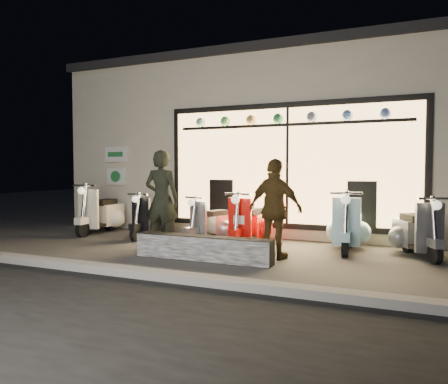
# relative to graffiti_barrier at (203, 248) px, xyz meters

# --- Properties ---
(ground) EXTENTS (40.00, 40.00, 0.00)m
(ground) POSITION_rel_graffiti_barrier_xyz_m (-0.11, 0.65, -0.20)
(ground) COLOR #383533
(ground) RESTS_ON ground
(kerb) EXTENTS (40.00, 0.25, 0.12)m
(kerb) POSITION_rel_graffiti_barrier_xyz_m (-0.11, -1.35, -0.14)
(kerb) COLOR slate
(kerb) RESTS_ON ground
(shop_building) EXTENTS (10.20, 6.23, 4.20)m
(shop_building) POSITION_rel_graffiti_barrier_xyz_m (-0.11, 5.63, 1.90)
(shop_building) COLOR beige
(shop_building) RESTS_ON ground
(graffiti_barrier) EXTENTS (2.34, 0.28, 0.40)m
(graffiti_barrier) POSITION_rel_graffiti_barrier_xyz_m (0.00, 0.00, 0.00)
(graffiti_barrier) COLOR black
(graffiti_barrier) RESTS_ON ground
(scooter_silver) EXTENTS (0.66, 1.27, 0.91)m
(scooter_silver) POSITION_rel_graffiti_barrier_xyz_m (-0.59, 1.73, 0.17)
(scooter_silver) COLOR black
(scooter_silver) RESTS_ON ground
(scooter_red) EXTENTS (0.47, 1.40, 1.01)m
(scooter_red) POSITION_rel_graffiti_barrier_xyz_m (0.20, 1.70, 0.20)
(scooter_red) COLOR black
(scooter_red) RESTS_ON ground
(scooter_black) EXTENTS (0.42, 1.31, 0.94)m
(scooter_black) POSITION_rel_graffiti_barrier_xyz_m (-2.07, 1.79, 0.18)
(scooter_black) COLOR black
(scooter_black) RESTS_ON ground
(scooter_cream) EXTENTS (0.57, 1.54, 1.10)m
(scooter_cream) POSITION_rel_graffiti_barrier_xyz_m (-3.54, 1.89, 0.24)
(scooter_cream) COLOR black
(scooter_cream) RESTS_ON ground
(scooter_blue) EXTENTS (0.54, 1.47, 1.05)m
(scooter_blue) POSITION_rel_graffiti_barrier_xyz_m (2.02, 1.94, 0.22)
(scooter_blue) COLOR black
(scooter_blue) RESTS_ON ground
(scooter_grey) EXTENTS (0.82, 1.36, 1.00)m
(scooter_grey) POSITION_rel_graffiti_barrier_xyz_m (3.14, 1.85, 0.20)
(scooter_grey) COLOR black
(scooter_grey) RESTS_ON ground
(man) EXTENTS (0.71, 0.51, 1.83)m
(man) POSITION_rel_graffiti_barrier_xyz_m (-1.20, 0.69, 0.72)
(man) COLOR black
(man) RESTS_ON ground
(woman) EXTENTS (1.04, 0.62, 1.66)m
(woman) POSITION_rel_graffiti_barrier_xyz_m (1.03, 0.60, 0.63)
(woman) COLOR brown
(woman) RESTS_ON ground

